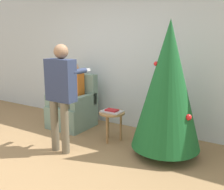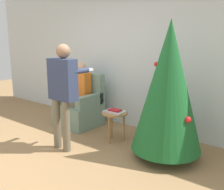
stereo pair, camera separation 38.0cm
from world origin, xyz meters
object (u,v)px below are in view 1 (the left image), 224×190
object	(u,v)px
armchair	(73,109)
side_stool	(112,116)
person_standing	(61,88)
person_seated	(72,92)
christmas_tree	(168,86)

from	to	relation	value
armchair	side_stool	distance (m)	1.07
armchair	person_standing	bearing A→B (deg)	-57.91
armchair	person_seated	bearing A→B (deg)	-90.00
christmas_tree	person_seated	distance (m)	2.06
christmas_tree	armchair	world-z (taller)	christmas_tree
christmas_tree	armchair	xyz separation A→B (m)	(-2.01, 0.27, -0.71)
christmas_tree	armchair	bearing A→B (deg)	172.24
person_standing	side_stool	world-z (taller)	person_standing
side_stool	armchair	bearing A→B (deg)	167.52
armchair	side_stool	bearing A→B (deg)	-12.48
person_seated	armchair	bearing A→B (deg)	90.00
person_standing	armchair	bearing A→B (deg)	122.09
christmas_tree	side_stool	world-z (taller)	christmas_tree
person_seated	side_stool	size ratio (longest dim) A/B	2.48
person_standing	side_stool	distance (m)	1.02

